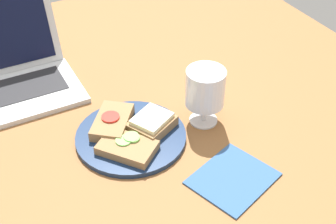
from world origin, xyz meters
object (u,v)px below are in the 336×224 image
Objects in this scene: sandwich_with_cucumber at (127,147)px; sandwich_with_cheese at (152,123)px; napkin at (233,178)px; wine_glass at (205,89)px; plate at (131,137)px; sandwich_with_tomato at (112,122)px.

sandwich_with_cucumber is 1.17× the size of sandwich_with_cheese.
wine_glass is at bearing 77.10° from napkin.
sandwich_with_cucumber is 1.01× the size of wine_glass.
sandwich_with_cucumber is (-2.59, -4.19, 1.59)cm from plate.
sandwich_with_cheese reaches higher than sandwich_with_cucumber.
napkin is (-4.17, -18.22, -8.66)cm from wine_glass.
sandwich_with_cheese is at bearing 171.00° from wine_glass.
plate is at bearing 122.46° from napkin.
plate is 24.07cm from napkin.
wine_glass is (17.09, -2.09, 8.28)cm from plate.
napkin is at bearing -57.54° from plate.
sandwich_with_tomato reaches higher than napkin.
plate is 1.56× the size of napkin.
plate is 2.06× the size of sandwich_with_cheese.
wine_glass is at bearing -6.97° from plate.
sandwich_with_cucumber is at bearing -173.92° from wine_glass.
sandwich_with_tomato is 1.17× the size of sandwich_with_cheese.
sandwich_with_cheese is 0.87× the size of wine_glass.
napkin is at bearing -68.63° from sandwich_with_cheese.
sandwich_with_cheese reaches higher than sandwich_with_tomato.
sandwich_with_tomato is 1.01× the size of wine_glass.
sandwich_with_cheese is 0.76× the size of napkin.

